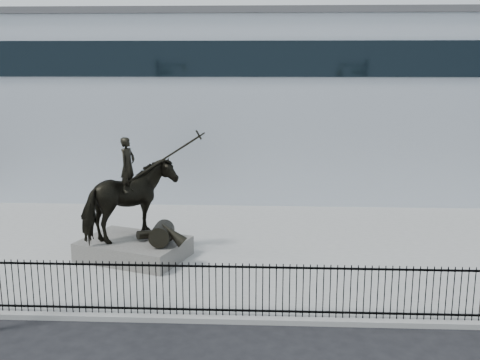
{
  "coord_description": "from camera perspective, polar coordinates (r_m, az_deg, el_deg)",
  "views": [
    {
      "loc": [
        0.4,
        -12.86,
        6.95
      ],
      "look_at": [
        -0.49,
        6.0,
        2.9
      ],
      "focal_mm": 42.0,
      "sensor_mm": 36.0,
      "label": 1
    }
  ],
  "objects": [
    {
      "name": "statue_plinth",
      "position": [
        20.13,
        -10.73,
        -6.88
      ],
      "size": [
        4.09,
        3.42,
        0.65
      ],
      "primitive_type": "cube",
      "rotation": [
        0.0,
        0.0,
        -0.34
      ],
      "color": "#4E4C48",
      "rests_on": "plaza"
    },
    {
      "name": "building",
      "position": [
        32.96,
        2.03,
        7.83
      ],
      "size": [
        44.0,
        14.0,
        9.0
      ],
      "primitive_type": "cube",
      "color": "silver",
      "rests_on": "ground"
    },
    {
      "name": "equestrian_statue",
      "position": [
        19.61,
        -10.76,
        -2.21
      ],
      "size": [
        4.24,
        3.39,
        3.79
      ],
      "rotation": [
        0.0,
        0.0,
        -0.34
      ],
      "color": "black",
      "rests_on": "statue_plinth"
    },
    {
      "name": "picket_fence",
      "position": [
        15.36,
        1.03,
        -11.09
      ],
      "size": [
        22.1,
        0.1,
        1.5
      ],
      "color": "black",
      "rests_on": "plaza"
    },
    {
      "name": "plaza",
      "position": [
        21.02,
        1.49,
        -6.99
      ],
      "size": [
        30.0,
        12.0,
        0.15
      ],
      "primitive_type": "cube",
      "color": "gray",
      "rests_on": "ground"
    },
    {
      "name": "ground",
      "position": [
        14.62,
        0.86,
        -16.27
      ],
      "size": [
        120.0,
        120.0,
        0.0
      ],
      "primitive_type": "plane",
      "color": "black",
      "rests_on": "ground"
    }
  ]
}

